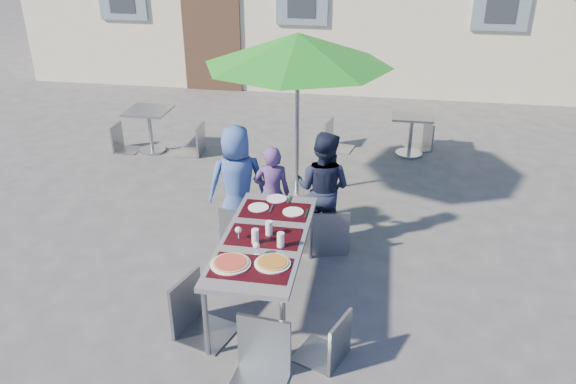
% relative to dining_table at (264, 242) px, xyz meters
% --- Properties ---
extents(ground, '(90.00, 90.00, 0.00)m').
position_rel_dining_table_xyz_m(ground, '(-0.79, 0.08, -0.70)').
color(ground, '#414244').
rests_on(ground, ground).
extents(dining_table, '(0.80, 1.85, 0.76)m').
position_rel_dining_table_xyz_m(dining_table, '(0.00, 0.00, 0.00)').
color(dining_table, '#48474D').
rests_on(dining_table, ground).
extents(pizza_near_left, '(0.36, 0.36, 0.03)m').
position_rel_dining_table_xyz_m(pizza_near_left, '(-0.19, -0.53, 0.07)').
color(pizza_near_left, white).
rests_on(pizza_near_left, dining_table).
extents(pizza_near_right, '(0.33, 0.33, 0.03)m').
position_rel_dining_table_xyz_m(pizza_near_right, '(0.18, -0.46, 0.07)').
color(pizza_near_right, white).
rests_on(pizza_near_right, dining_table).
extents(glassware, '(0.49, 0.44, 0.15)m').
position_rel_dining_table_xyz_m(glassware, '(0.02, -0.11, 0.13)').
color(glassware, silver).
rests_on(glassware, dining_table).
extents(place_settings, '(0.64, 0.49, 0.01)m').
position_rel_dining_table_xyz_m(place_settings, '(-0.00, 0.64, 0.06)').
color(place_settings, white).
rests_on(place_settings, dining_table).
extents(child_0, '(0.81, 0.67, 1.41)m').
position_rel_dining_table_xyz_m(child_0, '(-0.59, 1.24, 0.01)').
color(child_0, '#365396').
rests_on(child_0, ground).
extents(child_1, '(0.49, 0.38, 1.19)m').
position_rel_dining_table_xyz_m(child_1, '(-0.18, 1.25, -0.10)').
color(child_1, '#533670').
rests_on(child_1, ground).
extents(child_2, '(0.76, 0.56, 1.39)m').
position_rel_dining_table_xyz_m(child_2, '(0.42, 1.28, -0.00)').
color(child_2, '#161C32').
rests_on(child_2, ground).
extents(chair_0, '(0.53, 0.53, 0.95)m').
position_rel_dining_table_xyz_m(chair_0, '(-0.52, 1.01, -0.14)').
color(chair_0, gray).
rests_on(chair_0, ground).
extents(chair_1, '(0.43, 0.43, 0.95)m').
position_rel_dining_table_xyz_m(chair_1, '(0.12, 1.05, -0.14)').
color(chair_1, gray).
rests_on(chair_1, ground).
extents(chair_2, '(0.57, 0.57, 1.05)m').
position_rel_dining_table_xyz_m(chair_2, '(0.52, 1.06, -0.07)').
color(chair_2, '#8F949A').
rests_on(chair_2, ground).
extents(chair_3, '(0.58, 0.58, 1.05)m').
position_rel_dining_table_xyz_m(chair_3, '(-0.54, -0.57, -0.07)').
color(chair_3, gray).
rests_on(chair_3, ground).
extents(chair_4, '(0.52, 0.52, 0.90)m').
position_rel_dining_table_xyz_m(chair_4, '(0.74, -0.75, -0.17)').
color(chair_4, gray).
rests_on(chair_4, ground).
extents(chair_5, '(0.51, 0.52, 1.06)m').
position_rel_dining_table_xyz_m(chair_5, '(0.19, -1.08, -0.07)').
color(chair_5, gray).
rests_on(chair_5, ground).
extents(patio_umbrella, '(2.46, 2.46, 2.25)m').
position_rel_dining_table_xyz_m(patio_umbrella, '(-0.08, 2.50, 1.33)').
color(patio_umbrella, '#ABAEB3').
rests_on(patio_umbrella, ground).
extents(cafe_table_0, '(0.68, 0.68, 0.73)m').
position_rel_dining_table_xyz_m(cafe_table_0, '(-2.73, 3.70, -0.20)').
color(cafe_table_0, '#ABAEB3').
rests_on(cafe_table_0, ground).
extents(bg_chair_l_0, '(0.39, 0.39, 0.87)m').
position_rel_dining_table_xyz_m(bg_chair_l_0, '(-3.23, 3.66, -0.19)').
color(bg_chair_l_0, gray).
rests_on(bg_chair_l_0, ground).
extents(bg_chair_r_0, '(0.44, 0.44, 0.97)m').
position_rel_dining_table_xyz_m(bg_chair_r_0, '(-1.98, 3.73, -0.13)').
color(bg_chair_r_0, '#91969D').
rests_on(bg_chair_r_0, ground).
extents(cafe_table_1, '(0.65, 0.65, 0.70)m').
position_rel_dining_table_xyz_m(cafe_table_1, '(1.52, 4.29, -0.24)').
color(cafe_table_1, '#ABAEB3').
rests_on(cafe_table_1, ground).
extents(bg_chair_l_1, '(0.49, 0.49, 0.95)m').
position_rel_dining_table_xyz_m(bg_chair_l_1, '(0.28, 4.37, -0.14)').
color(bg_chair_l_1, gray).
rests_on(bg_chair_l_1, ground).
extents(bg_chair_r_1, '(0.50, 0.50, 0.88)m').
position_rel_dining_table_xyz_m(bg_chair_r_1, '(1.75, 4.62, -0.19)').
color(bg_chair_r_1, gray).
rests_on(bg_chair_r_1, ground).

